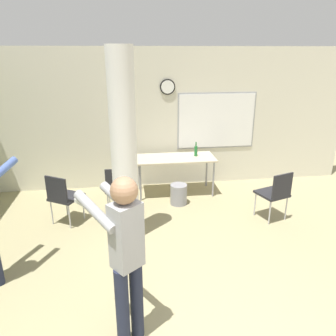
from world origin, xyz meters
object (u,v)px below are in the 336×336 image
chair_mid_room (275,192)px  person_playing_front (125,251)px  bottle_on_table (196,151)px  chair_table_left (118,186)px  chair_near_pillar (63,195)px  folding_table (175,160)px

chair_mid_room → person_playing_front: bearing=-139.1°
bottle_on_table → person_playing_front: bearing=-111.9°
bottle_on_table → person_playing_front: size_ratio=0.16×
chair_table_left → chair_mid_room: same height
chair_near_pillar → person_playing_front: person_playing_front is taller
chair_near_pillar → chair_table_left: size_ratio=1.00×
chair_mid_room → person_playing_front: (-2.47, -2.14, 0.51)m
chair_near_pillar → chair_mid_room: bearing=-5.3°
bottle_on_table → chair_mid_room: (1.06, -1.35, -0.35)m
chair_table_left → person_playing_front: 2.79m
person_playing_front → chair_near_pillar: bearing=112.0°
folding_table → person_playing_front: size_ratio=0.88×
folding_table → chair_mid_room: bearing=-41.7°
bottle_on_table → chair_table_left: (-1.53, -0.76, -0.35)m
bottle_on_table → chair_mid_room: 1.76m
bottle_on_table → chair_table_left: bottle_on_table is taller
folding_table → chair_table_left: (-1.12, -0.72, -0.19)m
chair_near_pillar → folding_table: bearing=26.5°
chair_near_pillar → person_playing_front: (1.00, -2.47, 0.51)m
chair_table_left → chair_mid_room: (2.59, -0.59, 0.00)m
chair_mid_room → chair_table_left: bearing=167.1°
chair_table_left → bottle_on_table: bearing=26.4°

